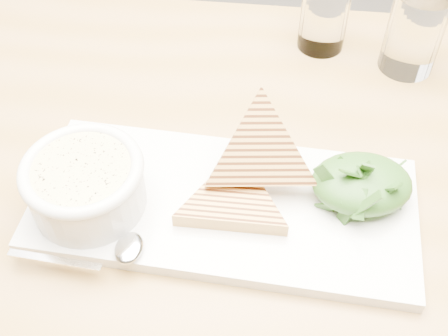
{
  "coord_description": "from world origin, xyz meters",
  "views": [
    {
      "loc": [
        -0.11,
        -0.62,
        1.29
      ],
      "look_at": [
        -0.11,
        -0.2,
        0.82
      ],
      "focal_mm": 45.0,
      "sensor_mm": 36.0,
      "label": 1
    }
  ],
  "objects_px": {
    "soup_bowl": "(87,188)",
    "glass_far": "(414,32)",
    "platter": "(224,205)",
    "glass_near": "(324,15)",
    "table_top": "(329,198)"
  },
  "relations": [
    {
      "from": "glass_near",
      "to": "glass_far",
      "type": "distance_m",
      "value": 0.13
    },
    {
      "from": "table_top",
      "to": "glass_near",
      "type": "height_order",
      "value": "glass_near"
    },
    {
      "from": "platter",
      "to": "glass_far",
      "type": "bearing_deg",
      "value": 44.34
    },
    {
      "from": "table_top",
      "to": "platter",
      "type": "relative_size",
      "value": 2.63
    },
    {
      "from": "table_top",
      "to": "glass_near",
      "type": "xyz_separation_m",
      "value": [
        0.02,
        0.28,
        0.07
      ]
    },
    {
      "from": "glass_near",
      "to": "glass_far",
      "type": "xyz_separation_m",
      "value": [
        0.12,
        -0.05,
        0.01
      ]
    },
    {
      "from": "soup_bowl",
      "to": "glass_far",
      "type": "xyz_separation_m",
      "value": [
        0.42,
        0.27,
        0.02
      ]
    },
    {
      "from": "soup_bowl",
      "to": "glass_near",
      "type": "xyz_separation_m",
      "value": [
        0.3,
        0.32,
        0.01
      ]
    },
    {
      "from": "glass_near",
      "to": "table_top",
      "type": "bearing_deg",
      "value": -94.01
    },
    {
      "from": "platter",
      "to": "soup_bowl",
      "type": "height_order",
      "value": "soup_bowl"
    },
    {
      "from": "glass_far",
      "to": "platter",
      "type": "bearing_deg",
      "value": -135.66
    },
    {
      "from": "soup_bowl",
      "to": "glass_far",
      "type": "height_order",
      "value": "glass_far"
    },
    {
      "from": "platter",
      "to": "glass_near",
      "type": "bearing_deg",
      "value": 64.57
    },
    {
      "from": "platter",
      "to": "glass_near",
      "type": "height_order",
      "value": "glass_near"
    },
    {
      "from": "table_top",
      "to": "platter",
      "type": "height_order",
      "value": "platter"
    }
  ]
}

